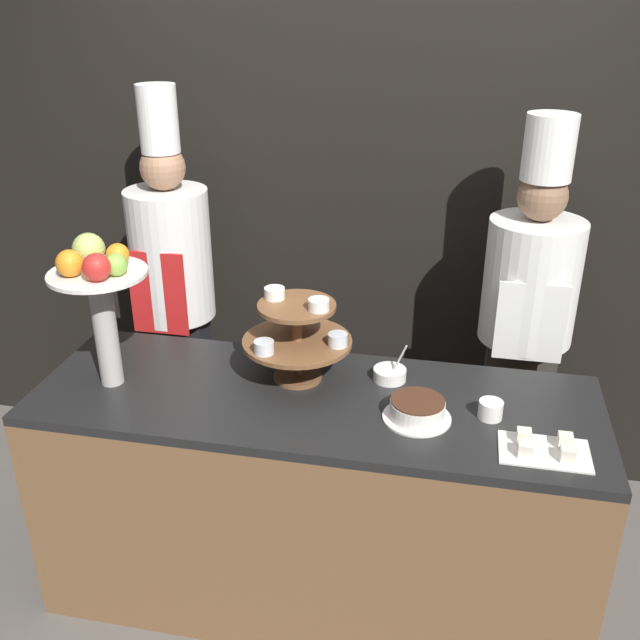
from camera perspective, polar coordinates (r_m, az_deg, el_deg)
The scene contains 10 objects.
wall_back at distance 3.25m, azimuth 3.27°, elevation 10.79°, with size 10.00×0.06×2.80m.
buffet_counter at distance 2.78m, azimuth -0.43°, elevation -14.01°, with size 1.99×0.69×0.90m.
tiered_stand at distance 2.55m, azimuth -1.84°, elevation -1.07°, with size 0.40×0.40×0.34m.
fruit_pedestal at distance 2.56m, azimuth -17.31°, elevation 2.63°, with size 0.34×0.34×0.54m.
cake_round at distance 2.40m, azimuth 7.78°, elevation -7.15°, with size 0.23×0.23×0.07m.
cup_white at distance 2.45m, azimuth 13.49°, elevation -6.99°, with size 0.08×0.08×0.06m.
cake_square_tray at distance 2.34m, azimuth 17.55°, elevation -9.74°, with size 0.28×0.18×0.05m.
serving_bowl_far at distance 2.62m, azimuth 5.60°, elevation -4.33°, with size 0.12×0.12×0.15m.
chef_left at distance 3.24m, azimuth -11.63°, elevation 2.77°, with size 0.35×0.35×1.85m.
chef_center_left at distance 3.02m, azimuth 16.17°, elevation 0.19°, with size 0.37×0.37×1.79m.
Camera 1 is at (0.45, -1.76, 2.21)m, focal length 40.00 mm.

